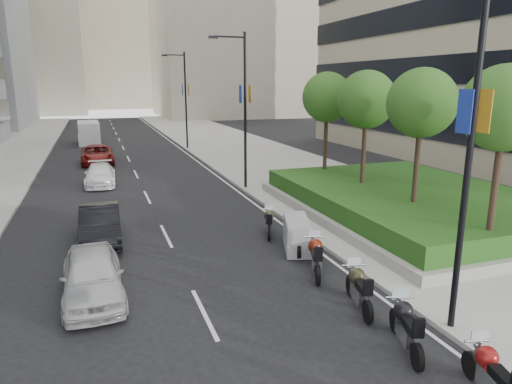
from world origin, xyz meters
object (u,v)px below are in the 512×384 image
motorcycle_2 (406,326)px  car_b (100,224)px  car_d (97,155)px  lamp_post_2 (184,96)px  motorcycle_4 (316,256)px  delivery_van (89,134)px  motorcycle_5 (296,234)px  car_c (100,175)px  motorcycle_6 (269,222)px  lamp_post_0 (466,135)px  car_a (92,275)px  lamp_post_1 (243,104)px  motorcycle_1 (492,375)px  motorcycle_3 (359,288)px

motorcycle_2 → car_b: size_ratio=0.49×
car_d → lamp_post_2: bearing=34.4°
motorcycle_4 → delivery_van: delivery_van is taller
motorcycle_5 → car_c: 16.14m
motorcycle_4 → delivery_van: 38.70m
motorcycle_6 → lamp_post_0: bearing=-149.3°
car_a → car_d: same height
lamp_post_1 → car_b: lamp_post_1 is taller
car_a → delivery_van: size_ratio=0.78×
motorcycle_5 → motorcycle_6: bearing=26.6°
lamp_post_2 → car_a: size_ratio=2.11×
lamp_post_1 → car_d: size_ratio=1.72×
motorcycle_5 → lamp_post_0: bearing=-151.3°
lamp_post_1 → motorcycle_4: (-1.50, -12.56, -4.46)m
lamp_post_2 → car_a: lamp_post_2 is taller
motorcycle_2 → car_c: (-6.55, 21.56, 0.05)m
motorcycle_4 → motorcycle_6: (-0.01, 4.30, -0.07)m
motorcycle_6 → delivery_van: delivery_van is taller
lamp_post_2 → car_a: 31.49m
lamp_post_1 → car_c: 10.12m
motorcycle_1 → motorcycle_4: size_ratio=0.96×
lamp_post_1 → motorcycle_2: (-1.48, -17.28, -4.47)m
lamp_post_1 → motorcycle_5: 11.33m
lamp_post_1 → motorcycle_3: lamp_post_1 is taller
motorcycle_5 → car_d: bearing=35.2°
motorcycle_5 → car_b: size_ratio=0.51×
motorcycle_1 → car_d: bearing=27.3°
lamp_post_0 → motorcycle_6: lamp_post_0 is taller
lamp_post_0 → motorcycle_3: 5.06m
motorcycle_1 → car_b: car_b is taller
motorcycle_5 → car_a: bearing=121.1°
lamp_post_2 → motorcycle_4: bearing=-92.8°
motorcycle_2 → car_d: (-6.62, 29.67, 0.13)m
motorcycle_1 → motorcycle_4: bearing=18.7°
car_d → motorcycle_3: bearing=-76.7°
motorcycle_3 → car_c: 20.49m
car_b → delivery_van: bearing=91.9°
motorcycle_3 → delivery_van: size_ratio=0.40×
lamp_post_2 → car_d: bearing=-145.3°
motorcycle_2 → motorcycle_3: size_ratio=0.98×
motorcycle_6 → car_d: size_ratio=0.37×
lamp_post_2 → motorcycle_2: (-1.48, -35.28, -4.47)m
motorcycle_3 → car_c: (-6.60, 19.40, 0.05)m
motorcycle_4 → car_c: car_c is taller
lamp_post_2 → motorcycle_5: (-1.21, -28.35, -4.43)m
lamp_post_2 → motorcycle_4: 30.92m
lamp_post_1 → delivery_van: (-8.75, 25.45, -4.01)m
lamp_post_0 → car_a: (-8.52, 4.99, -4.34)m
motorcycle_4 → motorcycle_6: motorcycle_4 is taller
motorcycle_4 → car_b: size_ratio=0.50×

